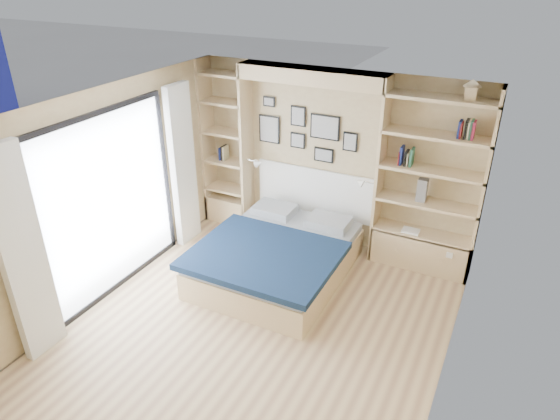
% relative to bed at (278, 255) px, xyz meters
% --- Properties ---
extents(ground, '(4.50, 4.50, 0.00)m').
position_rel_bed_xyz_m(ground, '(0.28, -1.06, -0.28)').
color(ground, '#D5B783').
rests_on(ground, ground).
extents(room_shell, '(4.50, 4.50, 4.50)m').
position_rel_bed_xyz_m(room_shell, '(-0.11, 0.46, 0.80)').
color(room_shell, tan).
rests_on(room_shell, ground).
extents(bed, '(1.76, 2.28, 1.07)m').
position_rel_bed_xyz_m(bed, '(0.00, 0.00, 0.00)').
color(bed, beige).
rests_on(bed, ground).
extents(photo_gallery, '(1.48, 0.02, 0.82)m').
position_rel_bed_xyz_m(photo_gallery, '(-0.17, 1.17, 1.33)').
color(photo_gallery, black).
rests_on(photo_gallery, ground).
extents(reading_lamps, '(1.92, 0.12, 0.15)m').
position_rel_bed_xyz_m(reading_lamps, '(-0.02, 0.94, 0.82)').
color(reading_lamps, silver).
rests_on(reading_lamps, ground).
extents(shelf_decor, '(3.50, 0.23, 2.03)m').
position_rel_bed_xyz_m(shelf_decor, '(1.34, 1.01, 1.41)').
color(shelf_decor, '#A51E1E').
rests_on(shelf_decor, ground).
extents(deck, '(3.20, 4.00, 0.05)m').
position_rel_bed_xyz_m(deck, '(-3.32, -1.06, -0.28)').
color(deck, brown).
rests_on(deck, ground).
extents(deck_chair, '(0.71, 0.93, 0.83)m').
position_rel_bed_xyz_m(deck_chair, '(-2.93, -0.61, 0.12)').
color(deck_chair, tan).
rests_on(deck_chair, ground).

